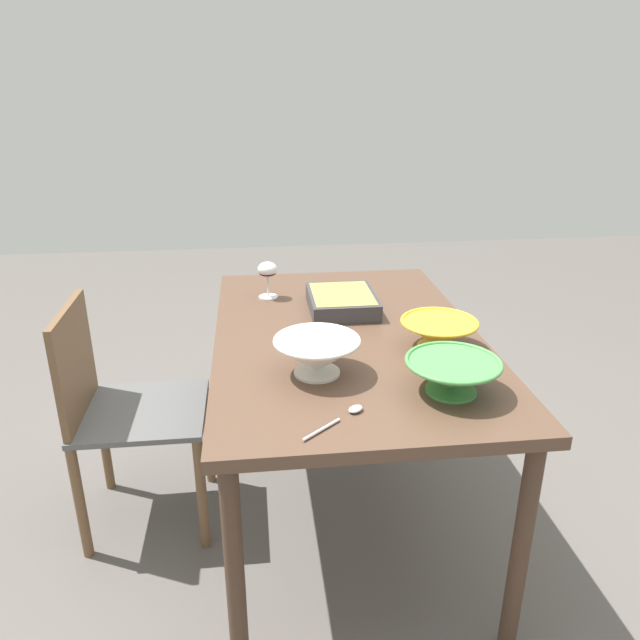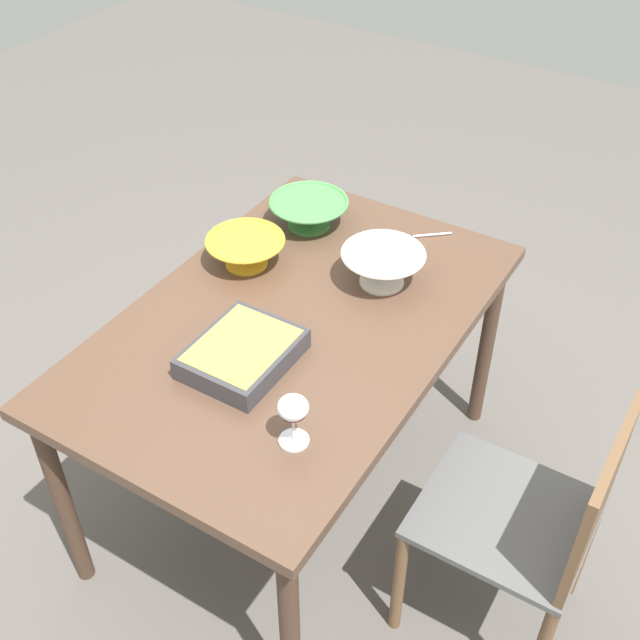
% 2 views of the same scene
% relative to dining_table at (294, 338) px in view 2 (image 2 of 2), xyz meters
% --- Properties ---
extents(ground_plane, '(8.00, 8.00, 0.00)m').
position_rel_dining_table_xyz_m(ground_plane, '(0.00, 0.00, -0.69)').
color(ground_plane, '#5B5651').
extents(dining_table, '(1.38, 0.89, 0.77)m').
position_rel_dining_table_xyz_m(dining_table, '(0.00, 0.00, 0.00)').
color(dining_table, brown).
rests_on(dining_table, ground_plane).
extents(chair, '(0.42, 0.45, 0.86)m').
position_rel_dining_table_xyz_m(chair, '(-0.09, -0.81, -0.21)').
color(chair, '#595959').
rests_on(chair, ground_plane).
extents(wine_glass, '(0.08, 0.08, 0.15)m').
position_rel_dining_table_xyz_m(wine_glass, '(-0.39, -0.25, 0.18)').
color(wine_glass, white).
rests_on(wine_glass, dining_table).
extents(casserole_dish, '(0.30, 0.24, 0.06)m').
position_rel_dining_table_xyz_m(casserole_dish, '(-0.23, 0.02, 0.11)').
color(casserole_dish, '#38383D').
rests_on(casserole_dish, dining_table).
extents(mixing_bowl, '(0.25, 0.25, 0.11)m').
position_rel_dining_table_xyz_m(mixing_bowl, '(0.28, -0.13, 0.14)').
color(mixing_bowl, white).
rests_on(mixing_bowl, dining_table).
extents(small_bowl, '(0.26, 0.26, 0.10)m').
position_rel_dining_table_xyz_m(small_bowl, '(0.44, 0.22, 0.13)').
color(small_bowl, '#4C994C').
rests_on(small_bowl, dining_table).
extents(serving_bowl, '(0.25, 0.25, 0.10)m').
position_rel_dining_table_xyz_m(serving_bowl, '(0.15, 0.27, 0.13)').
color(serving_bowl, yellow).
rests_on(serving_bowl, dining_table).
extents(serving_spoon, '(0.15, 0.18, 0.01)m').
position_rel_dining_table_xyz_m(serving_spoon, '(0.54, -0.09, 0.08)').
color(serving_spoon, silver).
rests_on(serving_spoon, dining_table).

